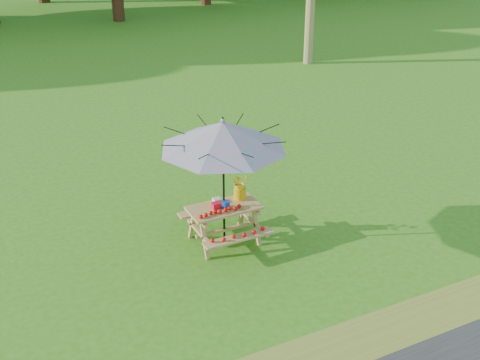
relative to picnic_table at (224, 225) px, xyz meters
name	(u,v)px	position (x,y,z in m)	size (l,w,h in m)	color
ground	(324,231)	(1.72, -0.50, -0.33)	(120.00, 120.00, 0.00)	#386D14
drygrass_strip	(437,323)	(1.72, -3.30, -0.32)	(120.00, 1.20, 0.01)	olive
picnic_table	(224,225)	(0.00, 0.00, 0.00)	(1.20, 1.32, 0.67)	#A57D4A
patio_umbrella	(223,135)	(0.00, 0.00, 1.62)	(2.08, 2.08, 2.25)	black
produce_bins	(221,204)	(-0.05, 0.03, 0.40)	(0.28, 0.40, 0.13)	red
tomatoes_row	(220,211)	(-0.15, -0.18, 0.38)	(0.77, 0.13, 0.07)	red
flower_bucket	(240,186)	(0.37, 0.14, 0.59)	(0.31, 0.28, 0.46)	#D8A30B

